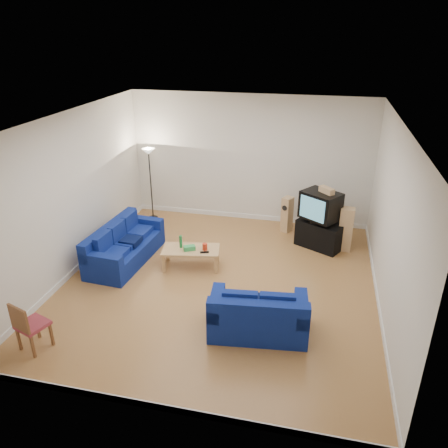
% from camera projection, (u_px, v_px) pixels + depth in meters
% --- Properties ---
extents(room, '(6.01, 6.51, 3.21)m').
position_uv_depth(room, '(219.00, 211.00, 8.01)').
color(room, brown).
rests_on(room, ground).
extents(sofa_three_seat, '(1.04, 2.13, 0.80)m').
position_uv_depth(sofa_three_seat, '(123.00, 248.00, 9.36)').
color(sofa_three_seat, navy).
rests_on(sofa_three_seat, ground).
extents(sofa_loveseat, '(1.69, 1.07, 0.80)m').
position_uv_depth(sofa_loveseat, '(258.00, 318.00, 7.11)').
color(sofa_loveseat, navy).
rests_on(sofa_loveseat, ground).
extents(coffee_table, '(1.26, 0.79, 0.43)m').
position_uv_depth(coffee_table, '(191.00, 251.00, 9.06)').
color(coffee_table, tan).
rests_on(coffee_table, ground).
extents(bottle, '(0.07, 0.07, 0.27)m').
position_uv_depth(bottle, '(181.00, 242.00, 9.04)').
color(bottle, '#197233').
rests_on(bottle, coffee_table).
extents(tissue_box, '(0.27, 0.22, 0.10)m').
position_uv_depth(tissue_box, '(189.00, 248.00, 8.97)').
color(tissue_box, green).
rests_on(tissue_box, coffee_table).
extents(red_canister, '(0.11, 0.11, 0.14)m').
position_uv_depth(red_canister, '(205.00, 247.00, 8.97)').
color(red_canister, red).
rests_on(red_canister, coffee_table).
extents(remote, '(0.19, 0.11, 0.02)m').
position_uv_depth(remote, '(205.00, 252.00, 8.88)').
color(remote, black).
rests_on(remote, coffee_table).
extents(tv_stand, '(1.16, 0.97, 0.62)m').
position_uv_depth(tv_stand, '(320.00, 234.00, 9.93)').
color(tv_stand, black).
rests_on(tv_stand, ground).
extents(av_receiver, '(0.45, 0.38, 0.10)m').
position_uv_depth(av_receiver, '(320.00, 221.00, 9.76)').
color(av_receiver, black).
rests_on(av_receiver, tv_stand).
extents(television, '(0.99, 0.93, 0.62)m').
position_uv_depth(television, '(320.00, 206.00, 9.63)').
color(television, black).
rests_on(television, av_receiver).
extents(centre_speaker, '(0.35, 0.36, 0.13)m').
position_uv_depth(centre_speaker, '(327.00, 190.00, 9.44)').
color(centre_speaker, tan).
rests_on(centre_speaker, television).
extents(speaker_left, '(0.30, 0.32, 0.88)m').
position_uv_depth(speaker_left, '(287.00, 214.00, 10.64)').
color(speaker_left, tan).
rests_on(speaker_left, ground).
extents(speaker_right, '(0.33, 0.25, 1.02)m').
position_uv_depth(speaker_right, '(346.00, 229.00, 9.71)').
color(speaker_right, tan).
rests_on(speaker_right, ground).
extents(floor_lamp, '(0.32, 0.32, 1.88)m').
position_uv_depth(floor_lamp, '(149.00, 161.00, 10.90)').
color(floor_lamp, black).
rests_on(floor_lamp, ground).
extents(dining_chair, '(0.53, 0.53, 0.87)m').
position_uv_depth(dining_chair, '(28.00, 324.00, 6.67)').
color(dining_chair, brown).
rests_on(dining_chair, ground).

